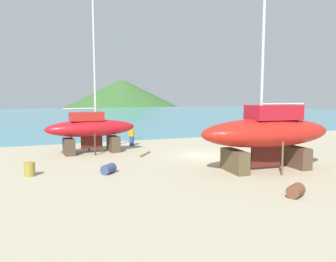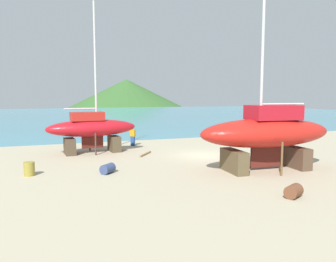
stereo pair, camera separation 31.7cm
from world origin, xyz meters
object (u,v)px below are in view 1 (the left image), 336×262
object	(u,v)px
barrel_ochre	(30,169)
barrel_rust_mid	(296,191)
sailboat_far_slipway	(91,129)
barrel_tipped_right	(109,169)
worker	(132,136)
sailboat_mid_port	(267,133)

from	to	relation	value
barrel_ochre	barrel_rust_mid	size ratio (longest dim) A/B	0.99
sailboat_far_slipway	barrel_tipped_right	world-z (taller)	sailboat_far_slipway
barrel_ochre	barrel_tipped_right	world-z (taller)	barrel_ochre
barrel_ochre	worker	bearing A→B (deg)	46.99
barrel_ochre	sailboat_far_slipway	bearing A→B (deg)	55.85
worker	barrel_tipped_right	bearing A→B (deg)	-156.42
sailboat_far_slipway	worker	distance (m)	4.52
barrel_ochre	barrel_tipped_right	distance (m)	4.21
sailboat_mid_port	barrel_ochre	distance (m)	13.54
worker	barrel_rust_mid	distance (m)	16.80
sailboat_far_slipway	sailboat_mid_port	size ratio (longest dim) A/B	0.89
worker	sailboat_far_slipway	bearing A→B (deg)	167.55
sailboat_mid_port	barrel_tipped_right	world-z (taller)	sailboat_mid_port
sailboat_mid_port	barrel_rust_mid	world-z (taller)	sailboat_mid_port
sailboat_mid_port	worker	distance (m)	12.80
sailboat_mid_port	barrel_rust_mid	xyz separation A→B (m)	(-2.21, -4.89, -1.91)
barrel_rust_mid	barrel_tipped_right	size ratio (longest dim) A/B	0.92
sailboat_far_slipway	barrel_ochre	distance (m)	7.52
worker	barrel_ochre	bearing A→B (deg)	-177.52
barrel_rust_mid	barrel_ochre	bearing A→B (deg)	143.23
barrel_rust_mid	barrel_tipped_right	world-z (taller)	barrel_rust_mid
sailboat_mid_port	barrel_ochre	size ratio (longest dim) A/B	16.47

